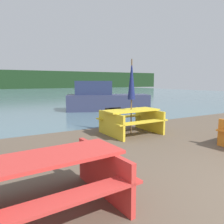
{
  "coord_description": "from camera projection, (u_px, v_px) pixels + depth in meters",
  "views": [
    {
      "loc": [
        -3.53,
        -1.02,
        1.6
      ],
      "look_at": [
        -0.88,
        3.61,
        0.85
      ],
      "focal_mm": 35.0,
      "sensor_mm": 36.0,
      "label": 1
    }
  ],
  "objects": [
    {
      "name": "water",
      "position": [
        18.0,
        93.0,
        29.22
      ],
      "size": [
        60.0,
        50.0,
        0.0
      ],
      "color": "slate",
      "rests_on": "ground_plane"
    },
    {
      "name": "picnic_table_yellow",
      "position": [
        131.0,
        119.0,
        6.7
      ],
      "size": [
        1.75,
        1.42,
        0.75
      ],
      "rotation": [
        0.0,
        0.0,
        0.02
      ],
      "color": "yellow",
      "rests_on": "ground_plane"
    },
    {
      "name": "signboard",
      "position": [
        113.0,
        119.0,
        7.15
      ],
      "size": [
        0.55,
        0.08,
        0.75
      ],
      "color": "black",
      "rests_on": "ground_plane"
    },
    {
      "name": "far_treeline",
      "position": [
        5.0,
        79.0,
        46.13
      ],
      "size": [
        80.0,
        1.6,
        4.0
      ],
      "color": "#193319",
      "rests_on": "water"
    },
    {
      "name": "picnic_table_red",
      "position": [
        49.0,
        178.0,
        2.64
      ],
      "size": [
        1.87,
        1.49,
        0.72
      ],
      "rotation": [
        0.0,
        0.0,
        0.06
      ],
      "color": "red",
      "rests_on": "ground_plane"
    },
    {
      "name": "umbrella_navy",
      "position": [
        132.0,
        80.0,
        6.54
      ],
      "size": [
        0.23,
        0.23,
        2.26
      ],
      "color": "brown",
      "rests_on": "ground_plane"
    },
    {
      "name": "boat",
      "position": [
        105.0,
        99.0,
        12.04
      ],
      "size": [
        4.64,
        2.99,
        1.63
      ],
      "rotation": [
        0.0,
        0.0,
        -0.4
      ],
      "color": "#333856",
      "rests_on": "water"
    }
  ]
}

